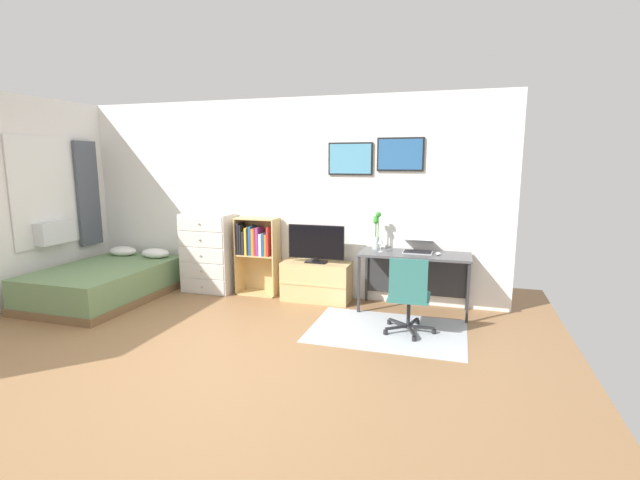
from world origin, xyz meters
The scene contains 14 objects.
ground_plane centered at (0.00, 0.00, 0.00)m, with size 7.20×7.20×0.00m, color #936B44.
wall_back_with_posters centered at (0.02, 2.43, 1.36)m, with size 6.12×0.09×2.70m.
area_rug centered at (1.68, 1.32, 0.00)m, with size 1.70×1.20×0.01m, color #B2B7BC.
bed centered at (-2.18, 1.40, 0.23)m, with size 1.33×1.95×0.58m.
dresser centered at (-1.03, 2.15, 0.56)m, with size 0.72×0.46×1.13m.
bookshelf centered at (-0.31, 2.21, 0.66)m, with size 0.59×0.30×1.09m.
tv_stand centered at (0.59, 2.17, 0.26)m, with size 0.91×0.41×0.53m.
television centered at (0.59, 2.15, 0.78)m, with size 0.76×0.16×0.50m.
desk centered at (1.88, 2.17, 0.60)m, with size 1.35×0.55×0.74m.
office_chair centered at (1.90, 1.28, 0.46)m, with size 0.56×0.58×0.86m.
laptop centered at (1.91, 2.22, 0.80)m, with size 0.36×0.39×0.16m.
computer_mouse centered at (2.16, 2.08, 0.76)m, with size 0.06×0.10×0.03m, color silver.
bamboo_vase centered at (1.38, 2.24, 0.96)m, with size 0.10×0.10×0.48m.
wine_glass centered at (1.46, 2.06, 0.87)m, with size 0.07×0.07×0.18m.
Camera 1 is at (2.38, -3.49, 1.86)m, focal length 25.54 mm.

